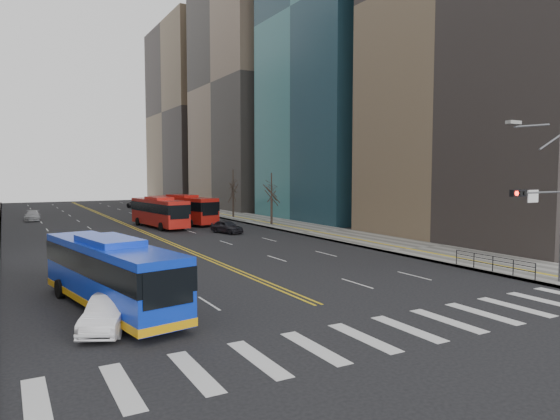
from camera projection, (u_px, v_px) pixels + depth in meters
name	position (u px, v px, depth m)	size (l,w,h in m)	color
ground	(386.00, 333.00, 20.56)	(220.00, 220.00, 0.00)	black
sidewalk_right	(264.00, 221.00, 68.26)	(7.00, 130.00, 0.15)	slate
crosswalk	(386.00, 333.00, 20.56)	(26.70, 4.00, 0.01)	silver
centerline	(118.00, 221.00, 68.49)	(0.55, 100.00, 0.01)	gold
office_towers	(97.00, 63.00, 78.56)	(83.00, 134.00, 58.00)	gray
signal_mast	(549.00, 203.00, 28.61)	(5.37, 0.37, 9.39)	slate
pedestrian_railing	(493.00, 261.00, 32.66)	(0.06, 6.06, 1.02)	black
street_trees	(81.00, 191.00, 46.83)	(35.20, 47.20, 7.60)	#32251F
blue_bus	(110.00, 272.00, 24.02)	(4.75, 12.35, 3.52)	#0D31CB
red_bus_near	(159.00, 210.00, 60.36)	(4.09, 12.02, 3.72)	#B61A13
red_bus_far	(182.00, 208.00, 64.48)	(5.92, 12.35, 3.80)	#B61A13
car_white	(109.00, 313.00, 20.94)	(1.52, 4.35, 1.43)	white
car_dark_mid	(227.00, 227.00, 54.66)	(1.71, 4.25, 1.45)	black
car_silver	(32.00, 216.00, 68.98)	(1.93, 4.75, 1.38)	#95969A
car_dark_far	(136.00, 205.00, 93.58)	(2.15, 4.67, 1.30)	black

